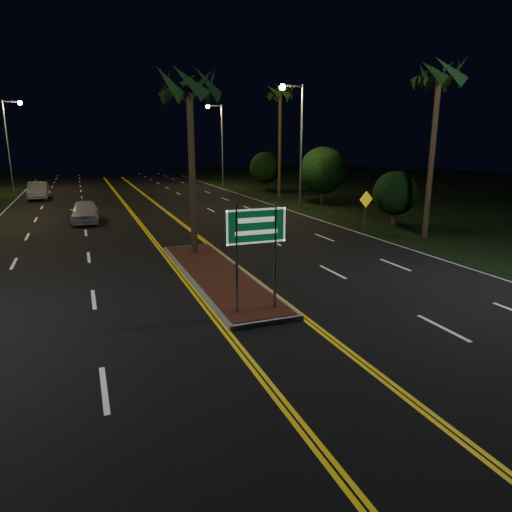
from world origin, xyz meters
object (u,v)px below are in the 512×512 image
streetlight_right_mid (297,133)px  palm_right_near (439,75)px  streetlight_right_far (219,136)px  palm_right_far (280,94)px  shrub_near (395,193)px  car_near (84,210)px  highway_sign (256,236)px  warning_sign (366,205)px  palm_median (189,86)px  streetlight_left_far (11,135)px  car_far (38,189)px  shrub_far (265,168)px  median_island (217,275)px  shrub_mid (323,171)px

streetlight_right_mid → palm_right_near: (1.89, -12.00, 2.56)m
streetlight_right_far → palm_right_far: bearing=-79.7°
palm_right_near → shrub_near: 7.50m
shrub_near → car_near: bearing=156.8°
highway_sign → warning_sign: bearing=43.7°
palm_median → streetlight_right_mid: bearing=47.3°
highway_sign → streetlight_right_far: (10.61, 39.20, 3.25)m
palm_median → shrub_near: (13.50, 3.50, -5.33)m
streetlight_left_far → palm_median: streetlight_left_far is taller
streetlight_right_far → palm_right_near: bearing=-86.6°
car_far → palm_right_near: bearing=-52.6°
shrub_far → car_far: (-21.90, 0.28, -1.46)m
median_island → streetlight_left_far: bearing=106.0°
streetlight_right_far → median_island: bearing=-106.9°
warning_sign → car_far: bearing=121.6°
car_far → shrub_near: bearing=-46.5°
shrub_near → median_island: bearing=-152.6°
streetlight_right_mid → shrub_mid: size_ratio=1.95×
highway_sign → shrub_far: bearing=67.4°
highway_sign → car_far: 34.48m
streetlight_right_mid → palm_right_far: 9.00m
palm_right_far → warning_sign: palm_right_far is taller
streetlight_right_far → warning_sign: streetlight_right_far is taller
car_far → streetlight_right_mid: bearing=-38.0°
streetlight_right_mid → palm_right_near: 12.41m
streetlight_right_far → palm_right_near: palm_right_near is taller
streetlight_right_mid → streetlight_right_far: (0.00, 20.00, 0.00)m
shrub_near → shrub_mid: size_ratio=0.71×
median_island → highway_sign: (0.00, -4.20, 2.32)m
highway_sign → streetlight_left_far: streetlight_left_far is taller
streetlight_right_mid → palm_median: size_ratio=1.08×
streetlight_left_far → shrub_far: streetlight_left_far is taller
streetlight_right_far → shrub_near: 28.39m
palm_median → median_island: bearing=-90.0°
highway_sign → streetlight_right_mid: 22.18m
streetlight_left_far → shrub_mid: 31.85m
shrub_near → car_near: 19.54m
streetlight_right_far → warning_sign: 29.18m
highway_sign → car_near: highway_sign is taller
streetlight_left_far → shrub_mid: (24.61, -20.00, -2.93)m
shrub_near → shrub_mid: 10.04m
highway_sign → shrub_far: (13.80, 33.20, -0.07)m
median_island → car_near: bearing=106.8°
streetlight_right_mid → median_island: bearing=-125.3°
palm_median → shrub_near: palm_median is taller
shrub_near → shrub_far: shrub_far is taller
streetlight_right_mid → car_far: (-18.71, 14.28, -4.78)m
median_island → streetlight_right_mid: size_ratio=1.14×
shrub_mid → median_island: bearing=-129.5°
car_far → streetlight_left_far: bearing=107.4°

